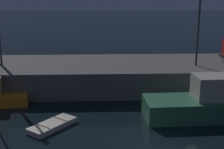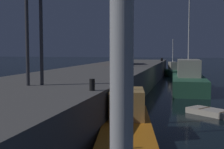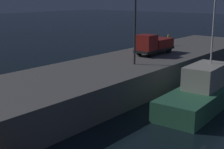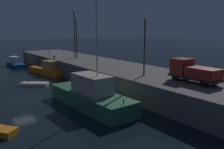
{
  "view_description": "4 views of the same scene",
  "coord_description": "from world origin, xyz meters",
  "px_view_note": "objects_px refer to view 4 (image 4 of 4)",
  "views": [
    {
      "loc": [
        -3.18,
        -19.33,
        10.28
      ],
      "look_at": [
        -1.95,
        12.49,
        1.88
      ],
      "focal_mm": 51.03,
      "sensor_mm": 36.0,
      "label": 1
    },
    {
      "loc": [
        -30.13,
        5.65,
        4.73
      ],
      "look_at": [
        1.45,
        13.19,
        2.14
      ],
      "focal_mm": 50.0,
      "sensor_mm": 36.0,
      "label": 2
    },
    {
      "loc": [
        -19.1,
        -5.37,
        9.25
      ],
      "look_at": [
        2.32,
        12.03,
        2.59
      ],
      "focal_mm": 51.89,
      "sensor_mm": 36.0,
      "label": 3
    },
    {
      "loc": [
        28.4,
        -7.34,
        8.39
      ],
      "look_at": [
        2.45,
        11.19,
        2.26
      ],
      "focal_mm": 38.59,
      "sensor_mm": 36.0,
      "label": 4
    }
  ],
  "objects_px": {
    "fishing_trawler_red": "(48,70)",
    "lamp_post_east": "(74,30)",
    "fishing_boat_blue": "(91,95)",
    "bollard_central": "(54,57)",
    "dinghy_orange_near": "(35,84)",
    "lamp_post_west": "(76,34)",
    "lamp_post_central": "(145,40)",
    "utility_truck": "(193,71)",
    "fishing_trawler_green": "(15,63)"
  },
  "relations": [
    {
      "from": "fishing_trawler_red",
      "to": "lamp_post_east",
      "type": "height_order",
      "value": "lamp_post_east"
    },
    {
      "from": "fishing_boat_blue",
      "to": "bollard_central",
      "type": "relative_size",
      "value": 20.63
    },
    {
      "from": "lamp_post_east",
      "to": "dinghy_orange_near",
      "type": "bearing_deg",
      "value": -56.97
    },
    {
      "from": "fishing_trawler_red",
      "to": "dinghy_orange_near",
      "type": "distance_m",
      "value": 9.02
    },
    {
      "from": "bollard_central",
      "to": "fishing_trawler_red",
      "type": "bearing_deg",
      "value": -61.54
    },
    {
      "from": "dinghy_orange_near",
      "to": "lamp_post_west",
      "type": "bearing_deg",
      "value": 123.17
    },
    {
      "from": "lamp_post_central",
      "to": "bollard_central",
      "type": "distance_m",
      "value": 22.67
    },
    {
      "from": "fishing_boat_blue",
      "to": "dinghy_orange_near",
      "type": "bearing_deg",
      "value": -172.64
    },
    {
      "from": "fishing_trawler_red",
      "to": "lamp_post_west",
      "type": "relative_size",
      "value": 1.2
    },
    {
      "from": "lamp_post_west",
      "to": "lamp_post_east",
      "type": "bearing_deg",
      "value": -54.74
    },
    {
      "from": "fishing_boat_blue",
      "to": "utility_truck",
      "type": "xyz_separation_m",
      "value": [
        6.24,
        9.02,
        2.61
      ]
    },
    {
      "from": "lamp_post_west",
      "to": "fishing_trawler_green",
      "type": "bearing_deg",
      "value": -148.9
    },
    {
      "from": "dinghy_orange_near",
      "to": "utility_truck",
      "type": "relative_size",
      "value": 0.7
    },
    {
      "from": "dinghy_orange_near",
      "to": "lamp_post_central",
      "type": "bearing_deg",
      "value": 33.78
    },
    {
      "from": "dinghy_orange_near",
      "to": "utility_truck",
      "type": "bearing_deg",
      "value": 28.57
    },
    {
      "from": "fishing_boat_blue",
      "to": "lamp_post_west",
      "type": "bearing_deg",
      "value": 156.24
    },
    {
      "from": "dinghy_orange_near",
      "to": "fishing_trawler_green",
      "type": "bearing_deg",
      "value": 173.42
    },
    {
      "from": "utility_truck",
      "to": "lamp_post_east",
      "type": "bearing_deg",
      "value": -178.73
    },
    {
      "from": "fishing_trawler_red",
      "to": "bollard_central",
      "type": "bearing_deg",
      "value": 118.46
    },
    {
      "from": "fishing_trawler_green",
      "to": "fishing_trawler_red",
      "type": "bearing_deg",
      "value": 10.8
    },
    {
      "from": "fishing_trawler_red",
      "to": "lamp_post_central",
      "type": "bearing_deg",
      "value": 11.26
    },
    {
      "from": "bollard_central",
      "to": "dinghy_orange_near",
      "type": "bearing_deg",
      "value": -38.38
    },
    {
      "from": "fishing_trawler_green",
      "to": "dinghy_orange_near",
      "type": "height_order",
      "value": "fishing_trawler_green"
    },
    {
      "from": "fishing_trawler_green",
      "to": "lamp_post_central",
      "type": "relative_size",
      "value": 1.0
    },
    {
      "from": "lamp_post_east",
      "to": "utility_truck",
      "type": "relative_size",
      "value": 1.59
    },
    {
      "from": "lamp_post_west",
      "to": "fishing_boat_blue",
      "type": "bearing_deg",
      "value": -23.76
    },
    {
      "from": "dinghy_orange_near",
      "to": "lamp_post_east",
      "type": "distance_m",
      "value": 14.43
    },
    {
      "from": "bollard_central",
      "to": "utility_truck",
      "type": "bearing_deg",
      "value": 8.41
    },
    {
      "from": "fishing_boat_blue",
      "to": "lamp_post_east",
      "type": "distance_m",
      "value": 22.87
    },
    {
      "from": "fishing_trawler_green",
      "to": "bollard_central",
      "type": "xyz_separation_m",
      "value": [
        12.66,
        4.19,
        2.24
      ]
    },
    {
      "from": "fishing_trawler_green",
      "to": "lamp_post_west",
      "type": "height_order",
      "value": "lamp_post_west"
    },
    {
      "from": "dinghy_orange_near",
      "to": "lamp_post_central",
      "type": "xyz_separation_m",
      "value": [
        13.82,
        9.24,
        6.75
      ]
    },
    {
      "from": "lamp_post_west",
      "to": "utility_truck",
      "type": "distance_m",
      "value": 27.09
    },
    {
      "from": "dinghy_orange_near",
      "to": "lamp_post_west",
      "type": "height_order",
      "value": "lamp_post_west"
    },
    {
      "from": "fishing_trawler_red",
      "to": "bollard_central",
      "type": "height_order",
      "value": "fishing_trawler_red"
    },
    {
      "from": "fishing_trawler_green",
      "to": "utility_truck",
      "type": "relative_size",
      "value": 1.25
    },
    {
      "from": "fishing_boat_blue",
      "to": "lamp_post_east",
      "type": "xyz_separation_m",
      "value": [
        -20.17,
        8.44,
        6.73
      ]
    },
    {
      "from": "utility_truck",
      "to": "fishing_boat_blue",
      "type": "bearing_deg",
      "value": -124.66
    },
    {
      "from": "dinghy_orange_near",
      "to": "lamp_post_west",
      "type": "relative_size",
      "value": 0.5
    },
    {
      "from": "fishing_trawler_red",
      "to": "utility_truck",
      "type": "relative_size",
      "value": 1.67
    },
    {
      "from": "utility_truck",
      "to": "bollard_central",
      "type": "bearing_deg",
      "value": -171.59
    },
    {
      "from": "lamp_post_west",
      "to": "bollard_central",
      "type": "relative_size",
      "value": 13.67
    },
    {
      "from": "fishing_trawler_green",
      "to": "lamp_post_east",
      "type": "distance_m",
      "value": 17.89
    },
    {
      "from": "utility_truck",
      "to": "bollard_central",
      "type": "xyz_separation_m",
      "value": [
        -28.13,
        -4.16,
        -0.9
      ]
    },
    {
      "from": "bollard_central",
      "to": "lamp_post_east",
      "type": "bearing_deg",
      "value": 64.21
    },
    {
      "from": "fishing_boat_blue",
      "to": "lamp_post_east",
      "type": "relative_size",
      "value": 1.32
    },
    {
      "from": "lamp_post_west",
      "to": "dinghy_orange_near",
      "type": "bearing_deg",
      "value": -56.83
    },
    {
      "from": "utility_truck",
      "to": "bollard_central",
      "type": "height_order",
      "value": "utility_truck"
    },
    {
      "from": "fishing_trawler_green",
      "to": "dinghy_orange_near",
      "type": "xyz_separation_m",
      "value": [
        21.01,
        -2.42,
        -0.53
      ]
    },
    {
      "from": "utility_truck",
      "to": "fishing_trawler_green",
      "type": "bearing_deg",
      "value": -168.44
    }
  ]
}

